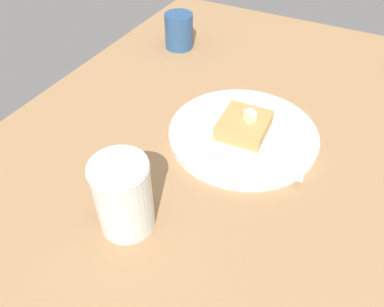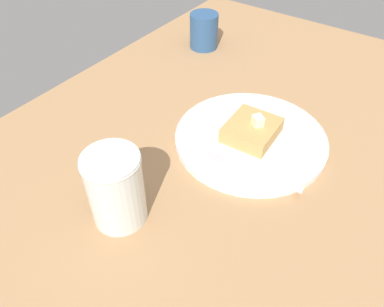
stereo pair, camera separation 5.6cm
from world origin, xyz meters
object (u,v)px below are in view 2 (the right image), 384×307
(plate, at_px, (251,138))
(coffee_mug, at_px, (204,30))
(syrup_jar, at_px, (116,191))
(fork, at_px, (246,169))

(plate, distance_m, coffee_mug, 0.35)
(syrup_jar, distance_m, coffee_mug, 0.52)
(plate, relative_size, fork, 1.61)
(fork, bearing_deg, plate, 22.98)
(fork, bearing_deg, coffee_mug, 42.39)
(syrup_jar, bearing_deg, plate, -16.50)
(syrup_jar, bearing_deg, coffee_mug, 20.90)
(fork, xyz_separation_m, coffee_mug, (0.32, 0.29, 0.03))
(plate, xyz_separation_m, fork, (-0.08, -0.03, 0.01))
(fork, height_order, coffee_mug, coffee_mug)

